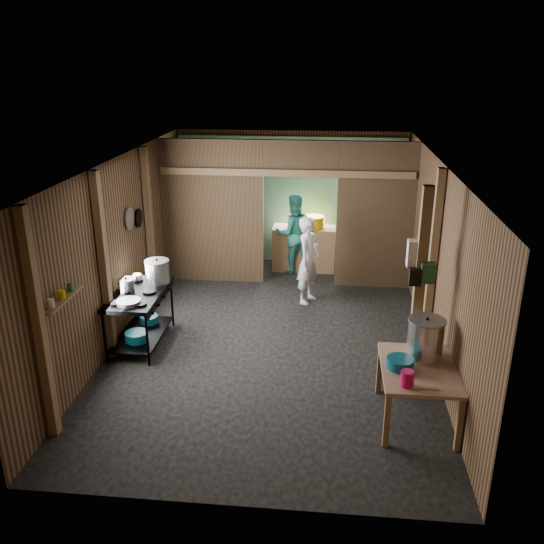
# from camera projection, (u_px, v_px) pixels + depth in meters

# --- Properties ---
(floor) EXTENTS (4.50, 7.00, 0.00)m
(floor) POSITION_uv_depth(u_px,v_px,m) (273.00, 336.00, 8.63)
(floor) COLOR black
(floor) RESTS_ON ground
(ceiling) EXTENTS (4.50, 7.00, 0.00)m
(ceiling) POSITION_uv_depth(u_px,v_px,m) (274.00, 162.00, 7.72)
(ceiling) COLOR #3C3934
(ceiling) RESTS_ON ground
(wall_back) EXTENTS (4.50, 0.00, 2.60)m
(wall_back) POSITION_uv_depth(u_px,v_px,m) (291.00, 197.00, 11.43)
(wall_back) COLOR brown
(wall_back) RESTS_ON ground
(wall_front) EXTENTS (4.50, 0.00, 2.60)m
(wall_front) POSITION_uv_depth(u_px,v_px,m) (233.00, 385.00, 4.92)
(wall_front) COLOR brown
(wall_front) RESTS_ON ground
(wall_left) EXTENTS (0.00, 7.00, 2.60)m
(wall_left) POSITION_uv_depth(u_px,v_px,m) (120.00, 249.00, 8.39)
(wall_left) COLOR brown
(wall_left) RESTS_ON ground
(wall_right) EXTENTS (0.00, 7.00, 2.60)m
(wall_right) POSITION_uv_depth(u_px,v_px,m) (435.00, 259.00, 7.96)
(wall_right) COLOR brown
(wall_right) RESTS_ON ground
(partition_left) EXTENTS (1.85, 0.10, 2.60)m
(partition_left) POSITION_uv_depth(u_px,v_px,m) (212.00, 212.00, 10.35)
(partition_left) COLOR brown
(partition_left) RESTS_ON floor
(partition_right) EXTENTS (1.35, 0.10, 2.60)m
(partition_right) POSITION_uv_depth(u_px,v_px,m) (375.00, 217.00, 10.07)
(partition_right) COLOR brown
(partition_right) RESTS_ON floor
(partition_header) EXTENTS (1.30, 0.10, 0.60)m
(partition_header) POSITION_uv_depth(u_px,v_px,m) (301.00, 158.00, 9.85)
(partition_header) COLOR brown
(partition_header) RESTS_ON wall_back
(turquoise_panel) EXTENTS (4.40, 0.06, 2.50)m
(turquoise_panel) POSITION_uv_depth(u_px,v_px,m) (291.00, 201.00, 11.39)
(turquoise_panel) COLOR #7AC3B9
(turquoise_panel) RESTS_ON wall_back
(back_counter) EXTENTS (1.20, 0.50, 0.85)m
(back_counter) POSITION_uv_depth(u_px,v_px,m) (304.00, 248.00, 11.20)
(back_counter) COLOR brown
(back_counter) RESTS_ON floor
(wall_clock) EXTENTS (0.20, 0.03, 0.20)m
(wall_clock) POSITION_uv_depth(u_px,v_px,m) (304.00, 168.00, 11.10)
(wall_clock) COLOR silver
(wall_clock) RESTS_ON wall_back
(post_left_a) EXTENTS (0.10, 0.12, 2.60)m
(post_left_a) POSITION_uv_depth(u_px,v_px,m) (39.00, 327.00, 5.96)
(post_left_a) COLOR brown
(post_left_a) RESTS_ON floor
(post_left_b) EXTENTS (0.10, 0.12, 2.60)m
(post_left_b) POSITION_uv_depth(u_px,v_px,m) (104.00, 268.00, 7.64)
(post_left_b) COLOR brown
(post_left_b) RESTS_ON floor
(post_left_c) EXTENTS (0.10, 0.12, 2.60)m
(post_left_c) POSITION_uv_depth(u_px,v_px,m) (149.00, 226.00, 9.50)
(post_left_c) COLOR brown
(post_left_c) RESTS_ON floor
(post_right) EXTENTS (0.10, 0.12, 2.60)m
(post_right) POSITION_uv_depth(u_px,v_px,m) (432.00, 264.00, 7.78)
(post_right) COLOR brown
(post_right) RESTS_ON floor
(post_free) EXTENTS (0.12, 0.12, 2.60)m
(post_free) POSITION_uv_depth(u_px,v_px,m) (418.00, 294.00, 6.79)
(post_free) COLOR brown
(post_free) RESTS_ON floor
(cross_beam) EXTENTS (4.40, 0.12, 0.12)m
(cross_beam) POSITION_uv_depth(u_px,v_px,m) (286.00, 173.00, 9.91)
(cross_beam) COLOR brown
(cross_beam) RESTS_ON wall_left
(pan_lid_big) EXTENTS (0.03, 0.34, 0.34)m
(pan_lid_big) POSITION_uv_depth(u_px,v_px,m) (130.00, 218.00, 8.63)
(pan_lid_big) COLOR gray
(pan_lid_big) RESTS_ON wall_left
(pan_lid_small) EXTENTS (0.03, 0.30, 0.30)m
(pan_lid_small) POSITION_uv_depth(u_px,v_px,m) (139.00, 218.00, 9.04)
(pan_lid_small) COLOR black
(pan_lid_small) RESTS_ON wall_left
(wall_shelf) EXTENTS (0.14, 0.80, 0.03)m
(wall_shelf) POSITION_uv_depth(u_px,v_px,m) (62.00, 300.00, 6.39)
(wall_shelf) COLOR brown
(wall_shelf) RESTS_ON wall_left
(jar_white) EXTENTS (0.07, 0.07, 0.10)m
(jar_white) POSITION_uv_depth(u_px,v_px,m) (51.00, 303.00, 6.13)
(jar_white) COLOR silver
(jar_white) RESTS_ON wall_shelf
(jar_yellow) EXTENTS (0.08, 0.08, 0.10)m
(jar_yellow) POSITION_uv_depth(u_px,v_px,m) (61.00, 294.00, 6.37)
(jar_yellow) COLOR #DEB102
(jar_yellow) RESTS_ON wall_shelf
(jar_green) EXTENTS (0.06, 0.06, 0.10)m
(jar_green) POSITION_uv_depth(u_px,v_px,m) (70.00, 287.00, 6.57)
(jar_green) COLOR #205A2D
(jar_green) RESTS_ON wall_shelf
(bag_white) EXTENTS (0.22, 0.15, 0.32)m
(bag_white) POSITION_uv_depth(u_px,v_px,m) (417.00, 254.00, 6.70)
(bag_white) COLOR silver
(bag_white) RESTS_ON post_free
(bag_green) EXTENTS (0.16, 0.12, 0.24)m
(bag_green) POSITION_uv_depth(u_px,v_px,m) (428.00, 273.00, 6.62)
(bag_green) COLOR #205A2D
(bag_green) RESTS_ON post_free
(bag_black) EXTENTS (0.14, 0.10, 0.20)m
(bag_black) POSITION_uv_depth(u_px,v_px,m) (415.00, 277.00, 6.63)
(bag_black) COLOR black
(bag_black) RESTS_ON post_free
(gas_range) EXTENTS (0.70, 1.36, 0.80)m
(gas_range) POSITION_uv_depth(u_px,v_px,m) (141.00, 318.00, 8.28)
(gas_range) COLOR black
(gas_range) RESTS_ON floor
(prep_table) EXTENTS (0.83, 1.15, 0.68)m
(prep_table) POSITION_uv_depth(u_px,v_px,m) (417.00, 394.00, 6.54)
(prep_table) COLOR tan
(prep_table) RESTS_ON floor
(stove_pot_large) EXTENTS (0.48, 0.48, 0.36)m
(stove_pot_large) POSITION_uv_depth(u_px,v_px,m) (157.00, 272.00, 8.44)
(stove_pot_large) COLOR silver
(stove_pot_large) RESTS_ON gas_range
(stove_pot_med) EXTENTS (0.30, 0.30, 0.21)m
(stove_pot_med) POSITION_uv_depth(u_px,v_px,m) (126.00, 286.00, 8.14)
(stove_pot_med) COLOR silver
(stove_pot_med) RESTS_ON gas_range
(stove_saucepan) EXTENTS (0.16, 0.16, 0.09)m
(stove_saucepan) POSITION_uv_depth(u_px,v_px,m) (136.00, 277.00, 8.55)
(stove_saucepan) COLOR silver
(stove_saucepan) RESTS_ON gas_range
(frying_pan) EXTENTS (0.37, 0.57, 0.07)m
(frying_pan) POSITION_uv_depth(u_px,v_px,m) (128.00, 302.00, 7.75)
(frying_pan) COLOR gray
(frying_pan) RESTS_ON gas_range
(blue_tub_front) EXTENTS (0.32, 0.32, 0.13)m
(blue_tub_front) POSITION_uv_depth(u_px,v_px,m) (136.00, 336.00, 8.13)
(blue_tub_front) COLOR #0A5262
(blue_tub_front) RESTS_ON gas_range
(blue_tub_back) EXTENTS (0.27, 0.27, 0.11)m
(blue_tub_back) POSITION_uv_depth(u_px,v_px,m) (149.00, 319.00, 8.69)
(blue_tub_back) COLOR #0A5262
(blue_tub_back) RESTS_ON gas_range
(stock_pot) EXTENTS (0.48, 0.48, 0.50)m
(stock_pot) POSITION_uv_depth(u_px,v_px,m) (425.00, 339.00, 6.57)
(stock_pot) COLOR silver
(stock_pot) RESTS_ON prep_table
(wash_basin) EXTENTS (0.35, 0.35, 0.11)m
(wash_basin) POSITION_uv_depth(u_px,v_px,m) (400.00, 363.00, 6.40)
(wash_basin) COLOR #0A5262
(wash_basin) RESTS_ON prep_table
(pink_bucket) EXTENTS (0.14, 0.14, 0.17)m
(pink_bucket) POSITION_uv_depth(u_px,v_px,m) (407.00, 379.00, 6.04)
(pink_bucket) COLOR #C60A4D
(pink_bucket) RESTS_ON prep_table
(knife) EXTENTS (0.30, 0.04, 0.01)m
(knife) POSITION_uv_depth(u_px,v_px,m) (425.00, 388.00, 6.01)
(knife) COLOR silver
(knife) RESTS_ON prep_table
(yellow_tub) EXTENTS (0.40, 0.40, 0.22)m
(yellow_tub) POSITION_uv_depth(u_px,v_px,m) (313.00, 222.00, 10.99)
(yellow_tub) COLOR #DEB102
(yellow_tub) RESTS_ON back_counter
(red_cup) EXTENTS (0.12, 0.12, 0.14)m
(red_cup) POSITION_uv_depth(u_px,v_px,m) (292.00, 223.00, 11.05)
(red_cup) COLOR red
(red_cup) RESTS_ON back_counter
(cook) EXTENTS (0.54, 0.63, 1.48)m
(cook) POSITION_uv_depth(u_px,v_px,m) (309.00, 260.00, 9.61)
(cook) COLOR white
(cook) RESTS_ON floor
(worker_back) EXTENTS (0.89, 0.79, 1.53)m
(worker_back) POSITION_uv_depth(u_px,v_px,m) (293.00, 233.00, 10.98)
(worker_back) COLOR teal
(worker_back) RESTS_ON floor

